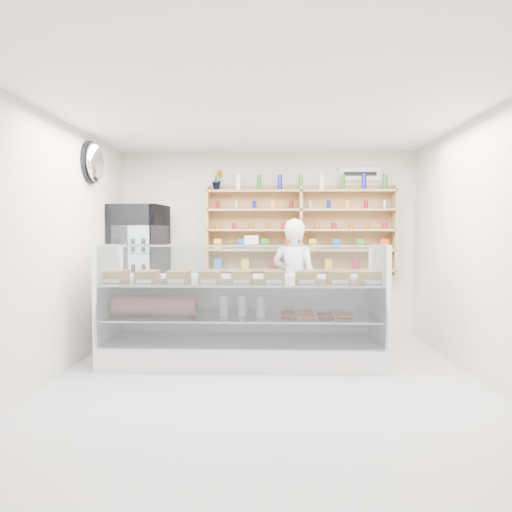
{
  "coord_description": "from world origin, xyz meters",
  "views": [
    {
      "loc": [
        0.06,
        -4.54,
        1.57
      ],
      "look_at": [
        -0.12,
        0.9,
        1.28
      ],
      "focal_mm": 32.0,
      "sensor_mm": 36.0,
      "label": 1
    }
  ],
  "objects": [
    {
      "name": "room",
      "position": [
        0.0,
        0.0,
        1.4
      ],
      "size": [
        5.0,
        5.0,
        5.0
      ],
      "color": "#9E9EA2",
      "rests_on": "ground"
    },
    {
      "name": "display_counter",
      "position": [
        -0.28,
        0.9,
        0.38
      ],
      "size": [
        3.29,
        0.98,
        1.43
      ],
      "color": "white",
      "rests_on": "floor"
    },
    {
      "name": "shop_worker",
      "position": [
        0.39,
        1.92,
        0.88
      ],
      "size": [
        0.75,
        0.63,
        1.76
      ],
      "primitive_type": "imported",
      "rotation": [
        0.0,
        0.0,
        2.77
      ],
      "color": "silver",
      "rests_on": "floor"
    },
    {
      "name": "drinks_cooler",
      "position": [
        -1.85,
        2.0,
        0.98
      ],
      "size": [
        0.77,
        0.75,
        1.96
      ],
      "rotation": [
        0.0,
        0.0,
        -0.09
      ],
      "color": "black",
      "rests_on": "floor"
    },
    {
      "name": "wall_shelving",
      "position": [
        0.5,
        2.34,
        1.59
      ],
      "size": [
        2.84,
        0.28,
        1.33
      ],
      "color": "#A88A4F",
      "rests_on": "back_wall"
    },
    {
      "name": "potted_plant",
      "position": [
        -0.75,
        2.34,
        2.35
      ],
      "size": [
        0.21,
        0.19,
        0.3
      ],
      "primitive_type": "imported",
      "rotation": [
        0.0,
        0.0,
        0.42
      ],
      "color": "#1E6626",
      "rests_on": "wall_shelving"
    },
    {
      "name": "security_mirror",
      "position": [
        -2.17,
        1.2,
        2.45
      ],
      "size": [
        0.15,
        0.5,
        0.5
      ],
      "primitive_type": "ellipsoid",
      "color": "silver",
      "rests_on": "left_wall"
    },
    {
      "name": "wall_sign",
      "position": [
        1.4,
        2.47,
        2.45
      ],
      "size": [
        0.62,
        0.03,
        0.2
      ],
      "primitive_type": "cube",
      "color": "white",
      "rests_on": "back_wall"
    }
  ]
}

